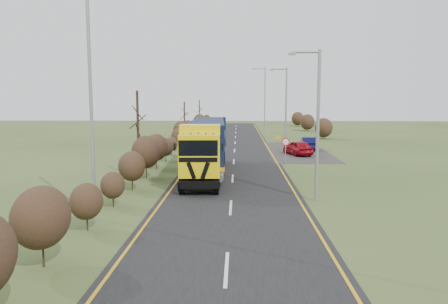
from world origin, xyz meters
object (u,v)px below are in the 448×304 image
at_px(lorry, 207,144).
at_px(streetlight_near, 316,120).
at_px(car_blue_sedan, 308,144).
at_px(speed_sign, 285,146).
at_px(car_red_hatchback, 298,148).

bearing_deg(lorry, streetlight_near, -53.35).
relative_size(lorry, car_blue_sedan, 3.53).
bearing_deg(speed_sign, car_red_hatchback, 74.75).
relative_size(car_red_hatchback, car_blue_sedan, 1.03).
bearing_deg(car_blue_sedan, car_red_hatchback, 71.18).
relative_size(car_red_hatchback, streetlight_near, 0.52).
distance_m(lorry, speed_sign, 7.27).
height_order(car_blue_sedan, streetlight_near, streetlight_near).
distance_m(car_red_hatchback, streetlight_near, 19.57).
xyz_separation_m(car_red_hatchback, car_blue_sedan, (1.69, 4.34, -0.04)).
xyz_separation_m(car_red_hatchback, streetlight_near, (-1.69, -19.14, 3.70)).
bearing_deg(car_red_hatchback, speed_sign, 57.57).
height_order(lorry, car_red_hatchback, lorry).
bearing_deg(lorry, car_blue_sedan, 55.49).
height_order(lorry, speed_sign, lorry).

